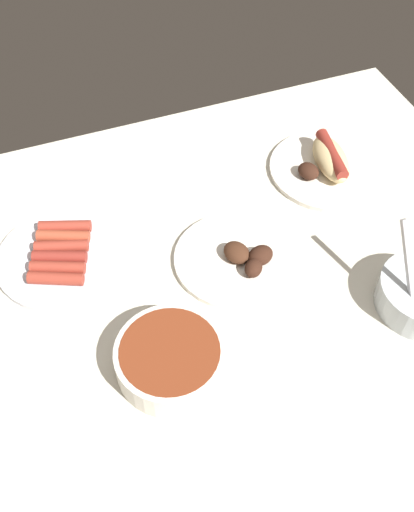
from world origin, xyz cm
name	(u,v)px	position (x,y,z in cm)	size (l,w,h in cm)	color
ground_plane	(205,287)	(0.00, 0.00, -1.50)	(120.00, 90.00, 3.00)	silver
plate_grilled_meat	(238,258)	(-6.87, -1.93, 0.97)	(21.15, 21.15, 4.14)	white
plate_sausages	(62,255)	(21.44, -13.27, 1.00)	(22.74, 22.74, 3.11)	white
bowl_chili	(170,358)	(10.47, 13.47, 2.80)	(16.48, 16.48, 5.12)	white
plate_hotdog_assembled	(329,165)	(-32.26, -16.94, 1.80)	(23.33, 23.33, 5.61)	white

